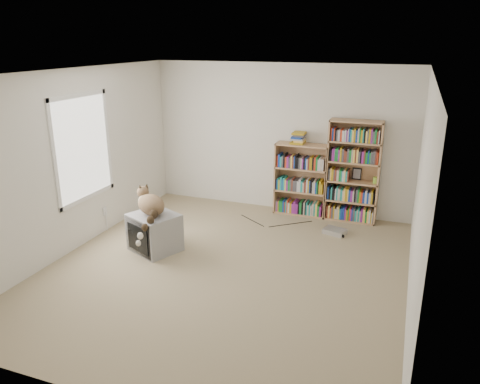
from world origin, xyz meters
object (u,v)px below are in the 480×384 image
(bookcase_short, at_px, (301,182))
(dvd_player, at_px, (335,231))
(bookcase_tall, at_px, (353,174))
(crt_tv, at_px, (155,232))
(cat, at_px, (150,209))

(bookcase_short, height_order, dvd_player, bookcase_short)
(bookcase_short, xyz_separation_m, dvd_player, (0.71, -0.69, -0.52))
(bookcase_tall, xyz_separation_m, bookcase_short, (-0.84, 0.00, -0.24))
(crt_tv, height_order, bookcase_tall, bookcase_tall)
(crt_tv, height_order, cat, cat)
(bookcase_tall, height_order, dvd_player, bookcase_tall)
(crt_tv, bearing_deg, cat, -95.65)
(cat, distance_m, dvd_player, 2.85)
(cat, height_order, bookcase_tall, bookcase_tall)
(bookcase_short, bearing_deg, bookcase_tall, -0.18)
(bookcase_short, bearing_deg, cat, -126.20)
(crt_tv, distance_m, bookcase_short, 2.69)
(bookcase_tall, xyz_separation_m, dvd_player, (-0.13, -0.68, -0.76))
(bookcase_tall, bearing_deg, crt_tv, -138.46)
(crt_tv, xyz_separation_m, dvd_player, (2.30, 1.47, -0.23))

